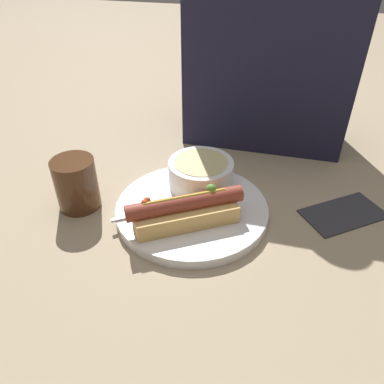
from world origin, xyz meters
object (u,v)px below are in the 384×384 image
(salt_shaker, at_px, (255,125))
(seated_diner, at_px, (270,59))
(hot_dog, at_px, (183,210))
(spoon, at_px, (176,205))
(soup_bowl, at_px, (203,173))
(drinking_glass, at_px, (76,184))

(salt_shaker, distance_m, seated_diner, 0.15)
(seated_diner, bearing_deg, hot_dog, -104.26)
(spoon, bearing_deg, soup_bowl, 34.53)
(hot_dog, xyz_separation_m, seated_diner, (0.10, 0.38, 0.15))
(salt_shaker, bearing_deg, seated_diner, 43.02)
(drinking_glass, relative_size, seated_diner, 0.21)
(soup_bowl, bearing_deg, drinking_glass, -156.06)
(salt_shaker, bearing_deg, soup_bowl, -106.10)
(soup_bowl, xyz_separation_m, drinking_glass, (-0.21, -0.09, 0.00))
(soup_bowl, relative_size, spoon, 0.87)
(spoon, bearing_deg, drinking_glass, 150.51)
(soup_bowl, bearing_deg, seated_diner, 71.66)
(hot_dog, xyz_separation_m, salt_shaker, (0.08, 0.36, -0.01))
(hot_dog, height_order, seated_diner, seated_diner)
(spoon, bearing_deg, salt_shaker, 38.20)
(hot_dog, bearing_deg, seated_diner, 44.38)
(hot_dog, bearing_deg, drinking_glass, 143.34)
(soup_bowl, relative_size, drinking_glass, 1.28)
(drinking_glass, xyz_separation_m, seated_diner, (0.30, 0.36, 0.14))
(hot_dog, bearing_deg, spoon, 90.18)
(hot_dog, relative_size, drinking_glass, 1.90)
(drinking_glass, height_order, salt_shaker, drinking_glass)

